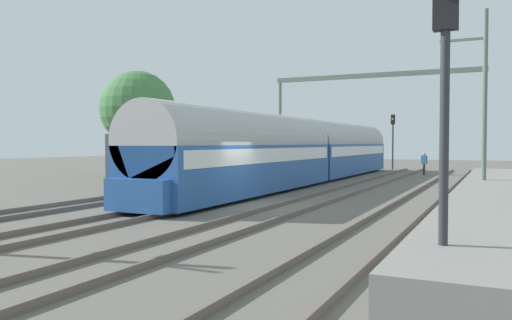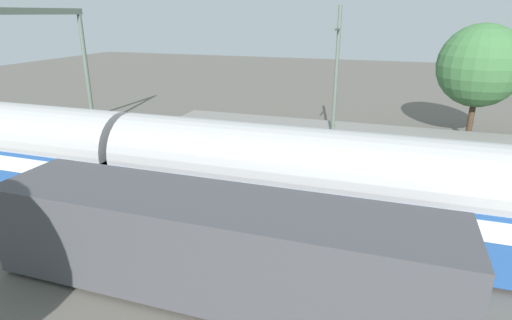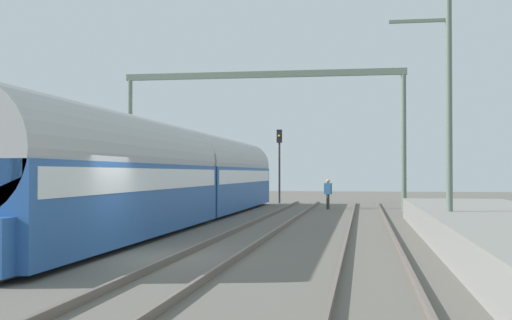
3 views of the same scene
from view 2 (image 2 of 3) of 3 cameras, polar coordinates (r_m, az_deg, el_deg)
ground at (r=17.09m, az=23.90°, el=-8.81°), size 120.00×120.00×0.00m
track_west at (r=15.34m, az=24.45°, el=-11.87°), size 1.52×60.00×0.16m
track_east at (r=18.82m, az=23.52°, el=-5.89°), size 1.52×60.00×0.16m
track_far_east at (r=22.43m, az=22.90°, el=-1.81°), size 1.52×60.00×0.16m
platform at (r=25.86m, az=18.16°, el=2.33°), size 4.40×28.00×0.90m
passenger_train at (r=17.41m, az=-16.94°, el=-0.34°), size 2.93×32.85×3.82m
freight_car at (r=11.96m, az=-5.60°, el=-11.48°), size 2.80×13.00×2.70m
person_crossing at (r=28.69m, az=-28.12°, el=3.81°), size 0.45×0.34×1.73m
catenary_pole_east_mid at (r=23.87m, az=10.78°, el=10.72°), size 1.90×0.20×8.00m
tree_east_background at (r=29.23m, az=28.11°, el=11.21°), size 4.97×4.97×7.07m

